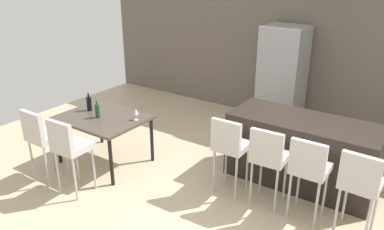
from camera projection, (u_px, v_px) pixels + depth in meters
name	position (u px, v px, depth m)	size (l,w,h in m)	color
ground_plane	(258.00, 203.00, 4.77)	(10.00, 10.00, 0.00)	#C6B28E
back_wall	(336.00, 49.00, 6.44)	(10.00, 0.12, 2.90)	#665B51
kitchen_island	(302.00, 151.00, 5.08)	(1.94, 0.81, 0.92)	black
bar_chair_left	(230.00, 144.00, 4.75)	(0.41, 0.41, 1.05)	beige
bar_chair_middle	(269.00, 155.00, 4.47)	(0.42, 0.42, 1.05)	beige
bar_chair_right	(309.00, 167.00, 4.21)	(0.40, 0.40, 1.05)	beige
bar_chair_far	(360.00, 181.00, 3.93)	(0.42, 0.42, 1.05)	beige
dining_table	(103.00, 121.00, 5.52)	(1.24, 0.96, 0.74)	#4C4238
dining_chair_near	(41.00, 134.00, 5.01)	(0.40, 0.40, 1.05)	beige
dining_chair_far	(69.00, 145.00, 4.72)	(0.42, 0.42, 1.05)	beige
wine_bottle_inner	(89.00, 103.00, 5.68)	(0.07, 0.07, 0.27)	black
wine_bottle_corner	(97.00, 111.00, 5.42)	(0.07, 0.07, 0.26)	#194723
wine_glass_left	(136.00, 112.00, 5.32)	(0.07, 0.07, 0.17)	silver
refrigerator	(282.00, 78.00, 6.70)	(0.72, 0.68, 1.84)	#939699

